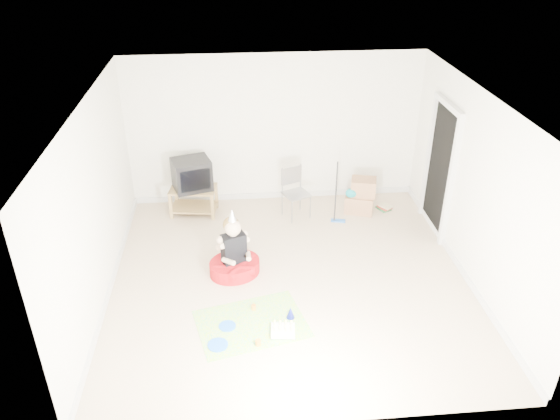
{
  "coord_description": "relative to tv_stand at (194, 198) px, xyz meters",
  "views": [
    {
      "loc": [
        -0.7,
        -6.26,
        4.63
      ],
      "look_at": [
        -0.1,
        0.4,
        0.9
      ],
      "focal_mm": 35.0,
      "sensor_mm": 36.0,
      "label": 1
    }
  ],
  "objects": [
    {
      "name": "blue_party_hat",
      "position": [
        1.35,
        -2.88,
        -0.2
      ],
      "size": [
        0.13,
        0.13,
        0.16
      ],
      "primitive_type": "cone",
      "rotation": [
        0.0,
        0.0,
        0.24
      ],
      "color": "#161EA0",
      "rests_on": "party_mat"
    },
    {
      "name": "birthday_cake",
      "position": [
        1.22,
        -3.17,
        -0.24
      ],
      "size": [
        0.32,
        0.26,
        0.14
      ],
      "color": "white",
      "rests_on": "party_mat"
    },
    {
      "name": "book_pile",
      "position": [
        3.29,
        -0.16,
        -0.24
      ],
      "size": [
        0.26,
        0.29,
        0.08
      ],
      "color": "#226839",
      "rests_on": "ground"
    },
    {
      "name": "blue_plate_near",
      "position": [
        0.54,
        -2.98,
        -0.27
      ],
      "size": [
        0.26,
        0.26,
        0.01
      ],
      "primitive_type": "cylinder",
      "rotation": [
        0.0,
        0.0,
        0.27
      ],
      "color": "blue",
      "rests_on": "party_mat"
    },
    {
      "name": "doorway_recess",
      "position": [
        3.91,
        -0.84,
        0.74
      ],
      "size": [
        0.02,
        0.9,
        2.05
      ],
      "primitive_type": "cube",
      "color": "black",
      "rests_on": "ground"
    },
    {
      "name": "orange_cup_far",
      "position": [
        0.91,
        -3.35,
        -0.24
      ],
      "size": [
        0.08,
        0.08,
        0.08
      ],
      "primitive_type": "cylinder",
      "rotation": [
        0.0,
        0.0,
        0.28
      ],
      "color": "orange",
      "rests_on": "party_mat"
    },
    {
      "name": "tv_stand",
      "position": [
        0.0,
        0.0,
        0.0
      ],
      "size": [
        0.83,
        0.58,
        0.48
      ],
      "color": "olive",
      "rests_on": "ground"
    },
    {
      "name": "orange_cup_near",
      "position": [
        0.88,
        -2.67,
        -0.24
      ],
      "size": [
        0.08,
        0.08,
        0.07
      ],
      "primitive_type": "cylinder",
      "rotation": [
        0.0,
        0.0,
        0.42
      ],
      "color": "orange",
      "rests_on": "party_mat"
    },
    {
      "name": "folding_chair",
      "position": [
        1.72,
        -0.27,
        0.14
      ],
      "size": [
        0.51,
        0.5,
        0.87
      ],
      "color": "gray",
      "rests_on": "ground"
    },
    {
      "name": "ground",
      "position": [
        1.43,
        -2.04,
        -0.28
      ],
      "size": [
        5.0,
        5.0,
        0.0
      ],
      "primitive_type": "plane",
      "color": "beige",
      "rests_on": "ground"
    },
    {
      "name": "seated_woman",
      "position": [
        0.66,
        -1.83,
        -0.05
      ],
      "size": [
        0.95,
        0.95,
        1.05
      ],
      "color": "#AF1015",
      "rests_on": "ground"
    },
    {
      "name": "party_mat",
      "position": [
        0.84,
        -2.95,
        -0.28
      ],
      "size": [
        1.54,
        1.27,
        0.01
      ],
      "primitive_type": "cube",
      "rotation": [
        0.0,
        0.0,
        0.24
      ],
      "color": "#F2327E",
      "rests_on": "ground"
    },
    {
      "name": "cardboard_boxes",
      "position": [
        2.84,
        -0.19,
        0.01
      ],
      "size": [
        0.58,
        0.49,
        0.6
      ],
      "color": "#A1714E",
      "rests_on": "ground"
    },
    {
      "name": "blue_plate_far",
      "position": [
        0.42,
        -3.31,
        -0.27
      ],
      "size": [
        0.28,
        0.28,
        0.01
      ],
      "primitive_type": "cylinder",
      "rotation": [
        0.0,
        0.0,
        0.12
      ],
      "color": "blue",
      "rests_on": "party_mat"
    },
    {
      "name": "crt_tv",
      "position": [
        0.0,
        0.0,
        0.46
      ],
      "size": [
        0.72,
        0.65,
        0.52
      ],
      "primitive_type": "cube",
      "rotation": [
        0.0,
        0.0,
        0.3
      ],
      "color": "black",
      "rests_on": "tv_stand"
    },
    {
      "name": "floor_mop",
      "position": [
        2.41,
        -0.51,
        -0.02
      ],
      "size": [
        0.25,
        0.33,
        0.97
      ],
      "color": "blue",
      "rests_on": "ground"
    }
  ]
}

